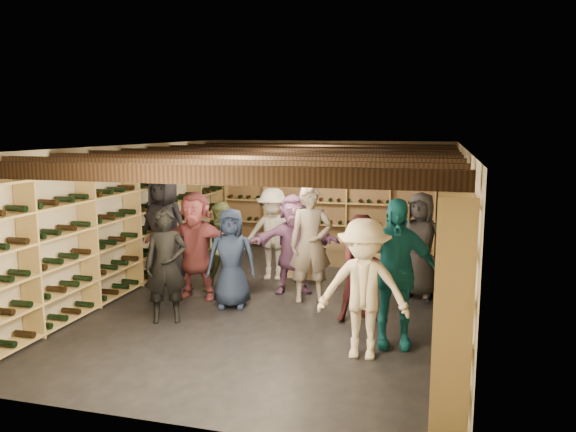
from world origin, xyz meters
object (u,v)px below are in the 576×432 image
(crate_stack_left, at_px, (341,253))
(person_1, at_px, (166,266))
(person_0, at_px, (164,228))
(person_6, at_px, (231,258))
(crate_loose, at_px, (385,260))
(person_5, at_px, (196,245))
(person_4, at_px, (394,273))
(person_3, at_px, (363,289))
(person_9, at_px, (273,234))
(person_12, at_px, (420,245))
(person_11, at_px, (293,244))
(person_7, at_px, (311,244))
(person_2, at_px, (224,247))
(crate_stack_right, at_px, (303,263))
(person_8, at_px, (364,269))

(crate_stack_left, xyz_separation_m, person_1, (-1.81, -3.79, 0.54))
(crate_stack_left, bearing_deg, person_1, -115.52)
(person_0, relative_size, person_6, 1.27)
(crate_loose, height_order, person_5, person_5)
(person_4, bearing_deg, person_3, -133.94)
(person_0, xyz_separation_m, person_9, (1.77, 0.69, -0.14))
(person_4, relative_size, person_6, 1.23)
(crate_loose, height_order, person_6, person_6)
(crate_loose, relative_size, person_12, 0.30)
(person_1, height_order, person_11, person_11)
(person_3, bearing_deg, person_9, 120.56)
(crate_stack_left, xyz_separation_m, person_11, (-0.47, -1.95, 0.56))
(person_3, distance_m, person_6, 2.56)
(person_7, bearing_deg, person_12, 5.77)
(person_2, bearing_deg, person_1, -116.40)
(crate_stack_left, height_order, person_7, person_7)
(crate_stack_right, xyz_separation_m, crate_loose, (1.34, 1.37, -0.17))
(person_0, distance_m, person_8, 3.80)
(crate_stack_left, xyz_separation_m, person_7, (-0.08, -2.34, 0.65))
(person_6, relative_size, person_7, 0.83)
(person_5, distance_m, person_7, 1.82)
(crate_loose, bearing_deg, person_2, -133.09)
(person_1, distance_m, person_2, 1.61)
(person_7, bearing_deg, person_5, 172.27)
(crate_stack_right, distance_m, person_11, 1.10)
(person_7, distance_m, person_11, 0.56)
(crate_stack_right, xyz_separation_m, person_8, (1.36, -2.05, 0.50))
(person_4, distance_m, person_5, 3.39)
(crate_stack_left, relative_size, person_2, 0.36)
(person_3, relative_size, person_12, 0.98)
(person_0, height_order, person_2, person_0)
(person_5, xyz_separation_m, person_11, (1.40, 0.72, -0.04))
(person_5, bearing_deg, person_6, -21.37)
(person_1, bearing_deg, person_11, 30.31)
(person_3, bearing_deg, person_2, 137.87)
(person_4, relative_size, person_8, 1.23)
(person_4, distance_m, person_6, 2.65)
(crate_stack_left, relative_size, person_6, 0.36)
(crate_stack_left, distance_m, person_5, 3.31)
(person_6, relative_size, person_9, 0.92)
(person_8, bearing_deg, person_3, -104.96)
(crate_stack_right, height_order, person_9, person_9)
(crate_loose, distance_m, person_9, 2.56)
(crate_loose, distance_m, person_8, 3.48)
(crate_stack_right, distance_m, person_12, 2.24)
(crate_stack_right, distance_m, person_2, 1.67)
(person_1, height_order, person_5, person_5)
(crate_stack_left, height_order, person_12, person_12)
(person_4, bearing_deg, person_12, 74.54)
(person_1, bearing_deg, crate_stack_left, 40.90)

